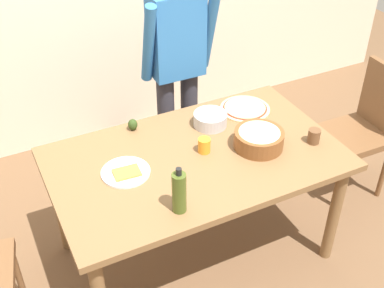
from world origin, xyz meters
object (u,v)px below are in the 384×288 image
Objects in this scene: person_cook at (177,62)px; cup_small_brown at (314,136)px; chair_wooden_right at (366,125)px; avocado at (133,125)px; popcorn_bowl at (259,138)px; dining_table at (196,169)px; mixing_bowl_steel at (210,119)px; cup_orange at (204,145)px; olive_oil_bottle at (179,192)px; pizza_raw_on_board at (245,109)px; plate_with_slice at (126,172)px.

cup_small_brown is (0.42, -0.94, -0.14)m from person_cook.
chair_wooden_right is 11.18× the size of cup_small_brown.
avocado is at bearing 146.57° from cup_small_brown.
avocado is at bearing 140.46° from popcorn_bowl.
dining_table is 22.86× the size of avocado.
mixing_bowl_steel is 2.35× the size of cup_orange.
chair_wooden_right reaches higher than cup_small_brown.
mixing_bowl_steel is 2.35× the size of cup_small_brown.
cup_small_brown is (0.92, 0.16, -0.07)m from olive_oil_bottle.
olive_oil_bottle is at bearing -170.09° from cup_small_brown.
cup_small_brown is at bearing -43.18° from mixing_bowl_steel.
chair_wooden_right is at bearing 1.54° from cup_orange.
olive_oil_bottle is (-0.48, -0.58, 0.07)m from mixing_bowl_steel.
dining_table is at bearing 52.55° from olive_oil_bottle.
person_cook is at bearing 97.86° from popcorn_bowl.
person_cook is 0.60m from avocado.
cup_small_brown is 1.05m from avocado.
chair_wooden_right is at bearing -15.86° from pizza_raw_on_board.
pizza_raw_on_board is at bearing 32.19° from cup_orange.
olive_oil_bottle is (0.14, -0.37, 0.11)m from plate_with_slice.
person_cook is 0.85m from popcorn_bowl.
pizza_raw_on_board is 1.57× the size of mixing_bowl_steel.
popcorn_bowl is 0.32m from cup_small_brown.
person_cook is at bearing 72.40° from dining_table.
cup_orange reaches higher than plate_with_slice.
dining_table is 6.25× the size of olive_oil_bottle.
person_cook reaches higher than olive_oil_bottle.
mixing_bowl_steel reaches higher than avocado.
cup_orange is at bearing 16.70° from dining_table.
chair_wooden_right is at bearing 7.53° from popcorn_bowl.
pizza_raw_on_board is (0.25, -0.47, -0.17)m from person_cook.
popcorn_bowl is 1.40× the size of mixing_bowl_steel.
plate_with_slice is 3.06× the size of cup_small_brown.
mixing_bowl_steel is at bearing -169.16° from pizza_raw_on_board.
popcorn_bowl reaches higher than mixing_bowl_steel.
cup_orange and cup_small_brown have the same top height.
mixing_bowl_steel reaches higher than plate_with_slice.
olive_oil_bottle is at bearing -127.45° from dining_table.
popcorn_bowl is at bearing -65.61° from mixing_bowl_steel.
cup_small_brown is (0.17, -0.47, 0.03)m from pizza_raw_on_board.
chair_wooden_right is at bearing 0.67° from plate_with_slice.
chair_wooden_right reaches higher than dining_table.
pizza_raw_on_board is at bearing -61.97° from person_cook.
cup_orange is 1.21× the size of avocado.
olive_oil_bottle reaches higher than dining_table.
pizza_raw_on_board is 0.50m from cup_small_brown.
plate_with_slice is (-0.89, -0.26, -0.00)m from pizza_raw_on_board.
person_cook reaches higher than avocado.
person_cook is 5.17× the size of pizza_raw_on_board.
dining_table is 0.15m from cup_orange.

